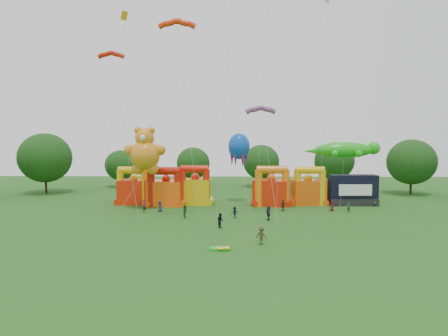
{
  "coord_description": "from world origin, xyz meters",
  "views": [
    {
      "loc": [
        1.36,
        -36.9,
        10.65
      ],
      "look_at": [
        0.08,
        18.0,
        6.81
      ],
      "focal_mm": 32.0,
      "sensor_mm": 36.0,
      "label": 1
    }
  ],
  "objects_px": {
    "bouncy_castle_0": "(134,190)",
    "octopus_kite": "(242,170)",
    "spectator_4": "(283,205)",
    "bouncy_castle_2": "(195,189)",
    "spectator_0": "(160,207)",
    "teddy_bear_kite": "(141,165)",
    "gecko_kite": "(343,161)",
    "stage_trailer": "(353,190)"
  },
  "relations": [
    {
      "from": "spectator_0",
      "to": "teddy_bear_kite",
      "type": "bearing_deg",
      "value": 166.35
    },
    {
      "from": "bouncy_castle_0",
      "to": "teddy_bear_kite",
      "type": "distance_m",
      "value": 7.65
    },
    {
      "from": "bouncy_castle_0",
      "to": "spectator_0",
      "type": "height_order",
      "value": "bouncy_castle_0"
    },
    {
      "from": "spectator_0",
      "to": "spectator_4",
      "type": "xyz_separation_m",
      "value": [
        18.35,
        1.0,
        0.08
      ]
    },
    {
      "from": "bouncy_castle_2",
      "to": "octopus_kite",
      "type": "relative_size",
      "value": 0.55
    },
    {
      "from": "bouncy_castle_2",
      "to": "spectator_4",
      "type": "xyz_separation_m",
      "value": [
        13.8,
        -6.2,
        -1.62
      ]
    },
    {
      "from": "octopus_kite",
      "to": "spectator_4",
      "type": "bearing_deg",
      "value": -45.86
    },
    {
      "from": "bouncy_castle_0",
      "to": "gecko_kite",
      "type": "relative_size",
      "value": 0.5
    },
    {
      "from": "bouncy_castle_0",
      "to": "bouncy_castle_2",
      "type": "relative_size",
      "value": 0.96
    },
    {
      "from": "octopus_kite",
      "to": "spectator_0",
      "type": "xyz_separation_m",
      "value": [
        -12.36,
        -7.17,
        -4.93
      ]
    },
    {
      "from": "gecko_kite",
      "to": "spectator_0",
      "type": "distance_m",
      "value": 30.68
    },
    {
      "from": "stage_trailer",
      "to": "spectator_0",
      "type": "bearing_deg",
      "value": -166.76
    },
    {
      "from": "bouncy_castle_0",
      "to": "spectator_4",
      "type": "height_order",
      "value": "bouncy_castle_0"
    },
    {
      "from": "bouncy_castle_2",
      "to": "stage_trailer",
      "type": "distance_m",
      "value": 25.99
    },
    {
      "from": "octopus_kite",
      "to": "spectator_0",
      "type": "bearing_deg",
      "value": -149.88
    },
    {
      "from": "bouncy_castle_0",
      "to": "stage_trailer",
      "type": "bearing_deg",
      "value": -0.34
    },
    {
      "from": "spectator_4",
      "to": "octopus_kite",
      "type": "bearing_deg",
      "value": -80.96
    },
    {
      "from": "bouncy_castle_2",
      "to": "octopus_kite",
      "type": "xyz_separation_m",
      "value": [
        7.81,
        -0.03,
        3.24
      ]
    },
    {
      "from": "stage_trailer",
      "to": "spectator_0",
      "type": "distance_m",
      "value": 31.42
    },
    {
      "from": "bouncy_castle_2",
      "to": "octopus_kite",
      "type": "bearing_deg",
      "value": -0.2
    },
    {
      "from": "bouncy_castle_2",
      "to": "stage_trailer",
      "type": "bearing_deg",
      "value": -0.03
    },
    {
      "from": "bouncy_castle_0",
      "to": "octopus_kite",
      "type": "height_order",
      "value": "octopus_kite"
    },
    {
      "from": "bouncy_castle_0",
      "to": "octopus_kite",
      "type": "bearing_deg",
      "value": -0.74
    },
    {
      "from": "teddy_bear_kite",
      "to": "octopus_kite",
      "type": "relative_size",
      "value": 1.07
    },
    {
      "from": "octopus_kite",
      "to": "spectator_4",
      "type": "relative_size",
      "value": 6.77
    },
    {
      "from": "spectator_0",
      "to": "gecko_kite",
      "type": "bearing_deg",
      "value": 29.47
    },
    {
      "from": "bouncy_castle_2",
      "to": "gecko_kite",
      "type": "bearing_deg",
      "value": 0.77
    },
    {
      "from": "bouncy_castle_2",
      "to": "spectator_0",
      "type": "distance_m",
      "value": 8.69
    },
    {
      "from": "gecko_kite",
      "to": "bouncy_castle_0",
      "type": "bearing_deg",
      "value": -179.79
    },
    {
      "from": "spectator_0",
      "to": "spectator_4",
      "type": "height_order",
      "value": "spectator_4"
    },
    {
      "from": "octopus_kite",
      "to": "spectator_0",
      "type": "relative_size",
      "value": 7.46
    },
    {
      "from": "stage_trailer",
      "to": "gecko_kite",
      "type": "xyz_separation_m",
      "value": [
        -1.51,
        0.34,
        4.83
      ]
    },
    {
      "from": "teddy_bear_kite",
      "to": "spectator_0",
      "type": "relative_size",
      "value": 8.01
    },
    {
      "from": "spectator_0",
      "to": "bouncy_castle_2",
      "type": "bearing_deg",
      "value": 72.63
    },
    {
      "from": "stage_trailer",
      "to": "bouncy_castle_0",
      "type": "bearing_deg",
      "value": 179.66
    },
    {
      "from": "teddy_bear_kite",
      "to": "spectator_4",
      "type": "xyz_separation_m",
      "value": [
        21.54,
        -0.74,
        -6.0
      ]
    },
    {
      "from": "teddy_bear_kite",
      "to": "gecko_kite",
      "type": "bearing_deg",
      "value": 10.19
    },
    {
      "from": "teddy_bear_kite",
      "to": "spectator_4",
      "type": "relative_size",
      "value": 7.27
    },
    {
      "from": "gecko_kite",
      "to": "teddy_bear_kite",
      "type": "bearing_deg",
      "value": -169.81
    },
    {
      "from": "spectator_4",
      "to": "bouncy_castle_0",
      "type": "bearing_deg",
      "value": -49.98
    },
    {
      "from": "spectator_4",
      "to": "stage_trailer",
      "type": "bearing_deg",
      "value": 171.78
    },
    {
      "from": "stage_trailer",
      "to": "spectator_0",
      "type": "xyz_separation_m",
      "value": [
        -30.54,
        -7.19,
        -1.61
      ]
    }
  ]
}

